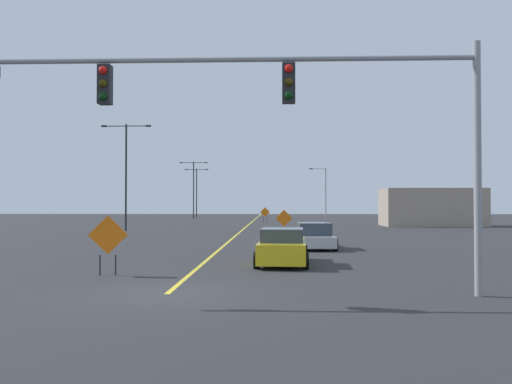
{
  "coord_description": "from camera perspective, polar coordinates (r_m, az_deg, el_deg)",
  "views": [
    {
      "loc": [
        2.84,
        -13.85,
        2.41
      ],
      "look_at": [
        1.25,
        31.99,
        3.36
      ],
      "focal_mm": 37.01,
      "sensor_mm": 36.0,
      "label": 1
    }
  ],
  "objects": [
    {
      "name": "construction_sign_left_lane",
      "position": [
        61.91,
        0.98,
        -2.3
      ],
      "size": [
        1.15,
        0.07,
        1.9
      ],
      "color": "orange",
      "rests_on": "ground"
    },
    {
      "name": "car_silver_mid",
      "position": [
        28.19,
        6.22,
        -4.81
      ],
      "size": [
        2.21,
        4.57,
        1.37
      ],
      "color": "#B7BABF",
      "rests_on": "ground"
    },
    {
      "name": "construction_sign_median_far",
      "position": [
        39.15,
        3.04,
        -2.97
      ],
      "size": [
        1.26,
        0.23,
        1.91
      ],
      "color": "orange",
      "rests_on": "ground"
    },
    {
      "name": "street_lamp_near_right",
      "position": [
        47.21,
        -13.87,
        2.56
      ],
      "size": [
        4.33,
        0.24,
        9.26
      ],
      "color": "black",
      "rests_on": "ground"
    },
    {
      "name": "street_lamp_mid_left",
      "position": [
        75.59,
        7.39,
        0.15
      ],
      "size": [
        2.38,
        0.24,
        7.42
      ],
      "color": "gray",
      "rests_on": "ground"
    },
    {
      "name": "roadside_building_east",
      "position": [
        57.99,
        18.45,
        -1.57
      ],
      "size": [
        10.08,
        5.17,
        3.92
      ],
      "color": "gray",
      "rests_on": "ground"
    },
    {
      "name": "street_lamp_mid_right",
      "position": [
        88.52,
        -6.44,
        0.4
      ],
      "size": [
        3.91,
        0.24,
        8.14
      ],
      "color": "black",
      "rests_on": "ground"
    },
    {
      "name": "car_yellow_far",
      "position": [
        20.86,
        2.87,
        -6.01
      ],
      "size": [
        2.17,
        4.45,
        1.42
      ],
      "color": "gold",
      "rests_on": "ground"
    },
    {
      "name": "road_centre_stripe",
      "position": [
        69.75,
        -0.35,
        -3.16
      ],
      "size": [
        0.16,
        111.6,
        0.01
      ],
      "color": "yellow",
      "rests_on": "ground"
    },
    {
      "name": "traffic_signal_assembly",
      "position": [
        14.1,
        2.54,
        9.76
      ],
      "size": [
        14.8,
        0.44,
        6.63
      ],
      "color": "gray",
      "rests_on": "ground"
    },
    {
      "name": "construction_sign_right_lane",
      "position": [
        18.31,
        -15.71,
        -4.78
      ],
      "size": [
        1.28,
        0.31,
        1.99
      ],
      "color": "orange",
      "rests_on": "ground"
    },
    {
      "name": "street_lamp_far_left",
      "position": [
        80.99,
        -6.76,
        0.78
      ],
      "size": [
        4.26,
        0.24,
        8.71
      ],
      "color": "black",
      "rests_on": "ground"
    },
    {
      "name": "ground",
      "position": [
        14.35,
        -9.63,
        -10.85
      ],
      "size": [
        200.88,
        200.88,
        0.0
      ],
      "primitive_type": "plane",
      "color": "#2D2D30"
    }
  ]
}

